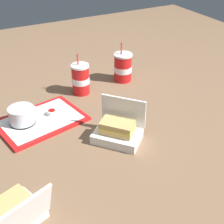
{
  "coord_description": "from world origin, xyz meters",
  "views": [
    {
      "loc": [
        0.5,
        0.99,
        0.79
      ],
      "look_at": [
        -0.05,
        -0.03,
        0.05
      ],
      "focal_mm": 50.0,
      "sensor_mm": 36.0,
      "label": 1
    }
  ],
  "objects_px": {
    "food_tray": "(41,121)",
    "soda_cup_front": "(123,67)",
    "cake_container": "(22,116)",
    "plastic_fork": "(57,118)",
    "soda_cup_right": "(81,79)",
    "ketchup_cup": "(52,112)",
    "clamshell_sandwich_front": "(119,131)",
    "clamshell_sandwich_left": "(12,215)"
  },
  "relations": [
    {
      "from": "plastic_fork",
      "to": "clamshell_sandwich_front",
      "type": "height_order",
      "value": "clamshell_sandwich_front"
    },
    {
      "from": "food_tray",
      "to": "soda_cup_right",
      "type": "bearing_deg",
      "value": -148.65
    },
    {
      "from": "food_tray",
      "to": "soda_cup_front",
      "type": "xyz_separation_m",
      "value": [
        -0.53,
        -0.19,
        0.07
      ]
    },
    {
      "from": "soda_cup_right",
      "to": "clamshell_sandwich_front",
      "type": "bearing_deg",
      "value": 87.11
    },
    {
      "from": "clamshell_sandwich_front",
      "to": "soda_cup_front",
      "type": "distance_m",
      "value": 0.54
    },
    {
      "from": "plastic_fork",
      "to": "soda_cup_front",
      "type": "bearing_deg",
      "value": -148.85
    },
    {
      "from": "plastic_fork",
      "to": "soda_cup_right",
      "type": "distance_m",
      "value": 0.29
    },
    {
      "from": "ketchup_cup",
      "to": "clamshell_sandwich_left",
      "type": "relative_size",
      "value": 0.18
    },
    {
      "from": "food_tray",
      "to": "cake_container",
      "type": "xyz_separation_m",
      "value": [
        0.08,
        -0.01,
        0.04
      ]
    },
    {
      "from": "cake_container",
      "to": "clamshell_sandwich_front",
      "type": "relative_size",
      "value": 0.49
    },
    {
      "from": "food_tray",
      "to": "clamshell_sandwich_front",
      "type": "height_order",
      "value": "clamshell_sandwich_front"
    },
    {
      "from": "clamshell_sandwich_left",
      "to": "soda_cup_right",
      "type": "relative_size",
      "value": 1.04
    },
    {
      "from": "clamshell_sandwich_front",
      "to": "soda_cup_front",
      "type": "bearing_deg",
      "value": -121.57
    },
    {
      "from": "food_tray",
      "to": "plastic_fork",
      "type": "xyz_separation_m",
      "value": [
        -0.06,
        0.03,
        0.01
      ]
    },
    {
      "from": "ketchup_cup",
      "to": "clamshell_sandwich_left",
      "type": "xyz_separation_m",
      "value": [
        0.29,
        0.51,
        0.02
      ]
    },
    {
      "from": "cake_container",
      "to": "ketchup_cup",
      "type": "xyz_separation_m",
      "value": [
        -0.13,
        0.0,
        -0.02
      ]
    },
    {
      "from": "ketchup_cup",
      "to": "plastic_fork",
      "type": "height_order",
      "value": "ketchup_cup"
    },
    {
      "from": "food_tray",
      "to": "cake_container",
      "type": "height_order",
      "value": "cake_container"
    },
    {
      "from": "clamshell_sandwich_left",
      "to": "soda_cup_front",
      "type": "distance_m",
      "value": 1.02
    },
    {
      "from": "cake_container",
      "to": "food_tray",
      "type": "bearing_deg",
      "value": 170.71
    },
    {
      "from": "soda_cup_right",
      "to": "cake_container",
      "type": "bearing_deg",
      "value": 23.6
    },
    {
      "from": "ketchup_cup",
      "to": "plastic_fork",
      "type": "xyz_separation_m",
      "value": [
        -0.01,
        0.04,
        -0.01
      ]
    },
    {
      "from": "clamshell_sandwich_front",
      "to": "clamshell_sandwich_left",
      "type": "height_order",
      "value": "clamshell_sandwich_front"
    },
    {
      "from": "ketchup_cup",
      "to": "soda_cup_right",
      "type": "bearing_deg",
      "value": -144.34
    },
    {
      "from": "food_tray",
      "to": "cake_container",
      "type": "distance_m",
      "value": 0.09
    },
    {
      "from": "cake_container",
      "to": "clamshell_sandwich_front",
      "type": "height_order",
      "value": "clamshell_sandwich_front"
    },
    {
      "from": "cake_container",
      "to": "soda_cup_front",
      "type": "distance_m",
      "value": 0.63
    },
    {
      "from": "cake_container",
      "to": "clamshell_sandwich_left",
      "type": "relative_size",
      "value": 0.5
    },
    {
      "from": "ketchup_cup",
      "to": "soda_cup_front",
      "type": "bearing_deg",
      "value": -159.59
    },
    {
      "from": "cake_container",
      "to": "soda_cup_right",
      "type": "bearing_deg",
      "value": -156.4
    },
    {
      "from": "food_tray",
      "to": "clamshell_sandwich_left",
      "type": "bearing_deg",
      "value": 64.48
    },
    {
      "from": "plastic_fork",
      "to": "clamshell_sandwich_front",
      "type": "bearing_deg",
      "value": 132.55
    },
    {
      "from": "cake_container",
      "to": "plastic_fork",
      "type": "height_order",
      "value": "cake_container"
    },
    {
      "from": "ketchup_cup",
      "to": "clamshell_sandwich_front",
      "type": "bearing_deg",
      "value": 123.24
    },
    {
      "from": "clamshell_sandwich_left",
      "to": "ketchup_cup",
      "type": "bearing_deg",
      "value": -120.08
    },
    {
      "from": "clamshell_sandwich_left",
      "to": "food_tray",
      "type": "bearing_deg",
      "value": -115.52
    },
    {
      "from": "soda_cup_right",
      "to": "soda_cup_front",
      "type": "bearing_deg",
      "value": -174.56
    },
    {
      "from": "plastic_fork",
      "to": "soda_cup_front",
      "type": "relative_size",
      "value": 0.51
    },
    {
      "from": "cake_container",
      "to": "ketchup_cup",
      "type": "height_order",
      "value": "cake_container"
    },
    {
      "from": "food_tray",
      "to": "soda_cup_front",
      "type": "relative_size",
      "value": 1.92
    },
    {
      "from": "ketchup_cup",
      "to": "soda_cup_front",
      "type": "relative_size",
      "value": 0.19
    },
    {
      "from": "plastic_fork",
      "to": "cake_container",
      "type": "bearing_deg",
      "value": -10.6
    }
  ]
}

